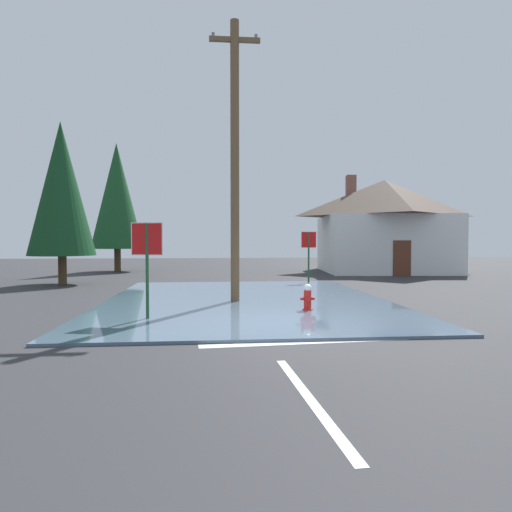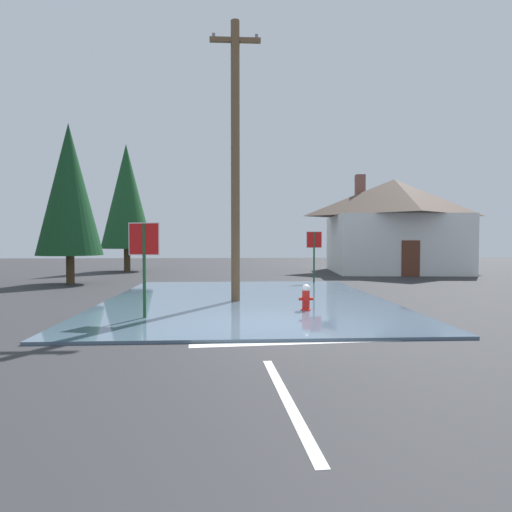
% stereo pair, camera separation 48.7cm
% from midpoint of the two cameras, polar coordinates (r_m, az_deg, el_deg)
% --- Properties ---
extents(ground_plane, '(80.00, 80.00, 0.10)m').
position_cam_midpoint_polar(ground_plane, '(10.78, 1.95, -8.99)').
color(ground_plane, '#2D2D30').
extents(flood_puddle, '(9.01, 12.16, 0.07)m').
position_cam_midpoint_polar(flood_puddle, '(14.86, -2.34, -5.60)').
color(flood_puddle, '#4C6075').
rests_on(flood_puddle, ground).
extents(lane_stop_bar, '(4.20, 0.66, 0.01)m').
position_cam_midpoint_polar(lane_stop_bar, '(8.96, 4.81, -10.92)').
color(lane_stop_bar, silver).
rests_on(lane_stop_bar, ground).
extents(lane_center_stripe, '(0.35, 3.54, 0.01)m').
position_cam_midpoint_polar(lane_center_stripe, '(5.97, 4.36, -17.62)').
color(lane_center_stripe, silver).
rests_on(lane_center_stripe, ground).
extents(stop_sign_near, '(0.80, 0.21, 2.45)m').
position_cam_midpoint_polar(stop_sign_near, '(11.38, -14.93, 0.73)').
color(stop_sign_near, '#1E4C28').
rests_on(stop_sign_near, ground).
extents(fire_hydrant, '(0.40, 0.34, 0.79)m').
position_cam_midpoint_polar(fire_hydrant, '(12.55, 5.49, -5.40)').
color(fire_hydrant, red).
rests_on(fire_hydrant, ground).
extents(utility_pole, '(1.60, 0.28, 8.89)m').
position_cam_midpoint_polar(utility_pole, '(14.46, -3.70, 12.43)').
color(utility_pole, brown).
rests_on(utility_pole, ground).
extents(stop_sign_far, '(0.75, 0.16, 2.41)m').
position_cam_midpoint_polar(stop_sign_far, '(20.73, 6.07, 1.24)').
color(stop_sign_far, '#1E4C28').
rests_on(stop_sign_far, ground).
extents(house, '(8.62, 7.89, 6.28)m').
position_cam_midpoint_polar(house, '(29.45, 15.59, 3.93)').
color(house, silver).
rests_on(house, ground).
extents(pine_tree_tall_left, '(2.94, 2.94, 7.35)m').
position_cam_midpoint_polar(pine_tree_tall_left, '(22.21, -24.19, 7.83)').
color(pine_tree_tall_left, '#4C3823').
rests_on(pine_tree_tall_left, ground).
extents(pine_tree_short_left, '(3.28, 3.28, 8.20)m').
position_cam_midpoint_polar(pine_tree_short_left, '(30.18, -17.78, 7.29)').
color(pine_tree_short_left, '#4C3823').
rests_on(pine_tree_short_left, ground).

